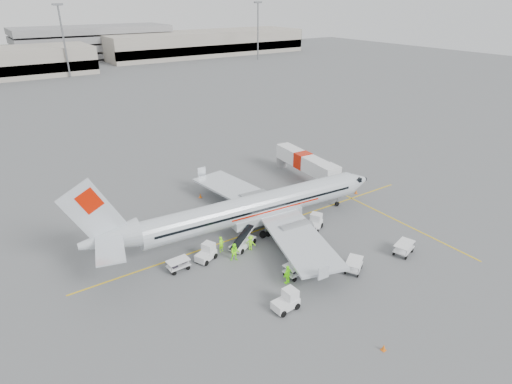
% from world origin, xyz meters
% --- Properties ---
extents(ground, '(360.00, 360.00, 0.00)m').
position_xyz_m(ground, '(0.00, 0.00, 0.00)').
color(ground, '#56595B').
extents(stripe_lead, '(44.00, 0.20, 0.01)m').
position_xyz_m(stripe_lead, '(0.00, 0.00, 0.01)').
color(stripe_lead, yellow).
rests_on(stripe_lead, ground).
extents(stripe_cross, '(0.20, 20.00, 0.01)m').
position_xyz_m(stripe_cross, '(14.00, -8.00, 0.01)').
color(stripe_cross, yellow).
rests_on(stripe_cross, ground).
extents(terminal_east, '(90.00, 26.00, 10.00)m').
position_xyz_m(terminal_east, '(70.00, 145.00, 5.00)').
color(terminal_east, gray).
rests_on(terminal_east, ground).
extents(parking_garage, '(62.00, 24.00, 14.00)m').
position_xyz_m(parking_garage, '(25.00, 160.00, 7.00)').
color(parking_garage, slate).
rests_on(parking_garage, ground).
extents(treeline, '(300.00, 3.00, 6.00)m').
position_xyz_m(treeline, '(0.00, 175.00, 3.00)').
color(treeline, black).
rests_on(treeline, ground).
extents(mast_center, '(3.20, 1.20, 22.00)m').
position_xyz_m(mast_center, '(5.00, 118.00, 11.00)').
color(mast_center, slate).
rests_on(mast_center, ground).
extents(mast_east, '(3.20, 1.20, 22.00)m').
position_xyz_m(mast_east, '(80.00, 118.00, 11.00)').
color(mast_east, slate).
rests_on(mast_east, ground).
extents(aircraft, '(37.23, 30.27, 9.68)m').
position_xyz_m(aircraft, '(-1.04, 0.40, 4.84)').
color(aircraft, silver).
rests_on(aircraft, ground).
extents(jet_bridge, '(3.72, 14.76, 3.83)m').
position_xyz_m(jet_bridge, '(13.11, 9.11, 1.92)').
color(jet_bridge, white).
rests_on(jet_bridge, ground).
extents(belt_loader, '(4.72, 3.33, 2.40)m').
position_xyz_m(belt_loader, '(-4.43, -2.00, 1.20)').
color(belt_loader, white).
rests_on(belt_loader, ground).
extents(tug_fore, '(2.65, 2.27, 1.78)m').
position_xyz_m(tug_fore, '(4.36, -3.46, 0.89)').
color(tug_fore, white).
rests_on(tug_fore, ground).
extents(tug_mid, '(2.38, 1.46, 1.78)m').
position_xyz_m(tug_mid, '(-6.81, -12.47, 0.89)').
color(tug_mid, white).
rests_on(tug_mid, ground).
extents(tug_aft, '(2.54, 2.06, 1.71)m').
position_xyz_m(tug_aft, '(-8.89, -2.00, 0.86)').
color(tug_aft, white).
rests_on(tug_aft, ground).
extents(cart_loaded_a, '(2.63, 1.69, 1.31)m').
position_xyz_m(cart_loaded_a, '(-2.91, -9.19, 0.65)').
color(cart_loaded_a, white).
rests_on(cart_loaded_a, ground).
extents(cart_loaded_b, '(2.23, 1.38, 1.13)m').
position_xyz_m(cart_loaded_b, '(-11.92, -2.00, 0.56)').
color(cart_loaded_b, white).
rests_on(cart_loaded_b, ground).
extents(cart_empty_a, '(2.73, 2.41, 1.23)m').
position_xyz_m(cart_empty_a, '(2.11, -11.81, 0.61)').
color(cart_empty_a, white).
rests_on(cart_empty_a, ground).
extents(cart_empty_b, '(2.77, 2.10, 1.28)m').
position_xyz_m(cart_empty_b, '(8.66, -12.55, 0.64)').
color(cart_empty_b, white).
rests_on(cart_empty_b, ground).
extents(cone_nose, '(0.35, 0.35, 0.58)m').
position_xyz_m(cone_nose, '(15.61, 0.73, 0.29)').
color(cone_nose, orange).
rests_on(cone_nose, ground).
extents(cone_port, '(0.37, 0.37, 0.61)m').
position_xyz_m(cone_port, '(-2.49, 11.49, 0.30)').
color(cone_port, orange).
rests_on(cone_port, ground).
extents(cone_stbd, '(0.35, 0.35, 0.57)m').
position_xyz_m(cone_stbd, '(-3.54, -20.39, 0.29)').
color(cone_stbd, orange).
rests_on(cone_stbd, ground).
extents(crew_a, '(0.75, 0.62, 1.76)m').
position_xyz_m(crew_a, '(-6.78, -1.50, 0.88)').
color(crew_a, '#84FE0F').
rests_on(crew_a, ground).
extents(crew_b, '(1.17, 1.09, 1.92)m').
position_xyz_m(crew_b, '(-6.47, -3.71, 0.96)').
color(crew_b, '#84FE0F').
rests_on(crew_b, ground).
extents(crew_c, '(1.13, 1.23, 1.66)m').
position_xyz_m(crew_c, '(-4.04, -2.92, 0.83)').
color(crew_c, '#84FE0F').
rests_on(crew_c, ground).
extents(crew_d, '(1.19, 0.69, 1.91)m').
position_xyz_m(crew_d, '(-4.41, -9.70, 0.96)').
color(crew_d, '#84FE0F').
rests_on(crew_d, ground).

